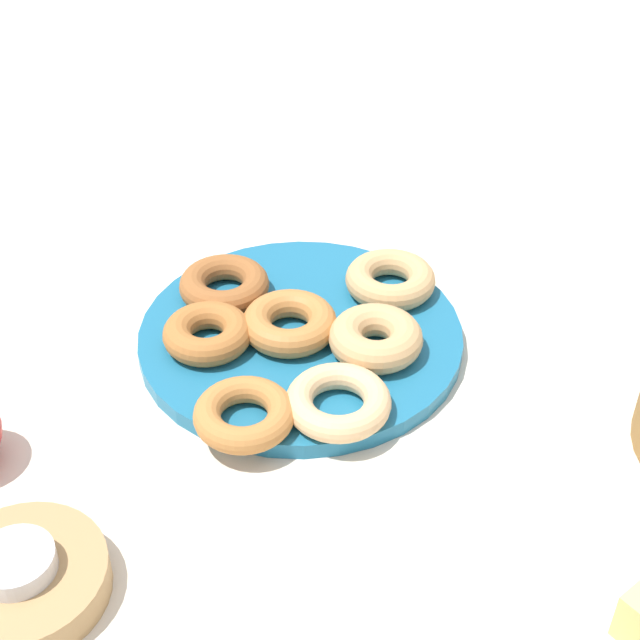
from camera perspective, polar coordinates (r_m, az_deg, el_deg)
ground_plane at (r=0.85m, az=-1.18°, el=-1.39°), size 2.40×2.40×0.00m
donut_plate at (r=0.84m, az=-1.19°, el=-1.00°), size 0.29×0.29×0.01m
donut_0 at (r=0.83m, az=-1.87°, el=-0.19°), size 0.12×0.12×0.03m
donut_1 at (r=0.88m, az=4.49°, el=2.39°), size 0.12×0.12×0.03m
donut_2 at (r=0.81m, az=3.45°, el=-1.12°), size 0.11×0.11×0.03m
donut_3 at (r=0.74m, az=-4.68°, el=-5.80°), size 0.11×0.11×0.02m
donut_4 at (r=0.75m, az=1.13°, el=-5.05°), size 0.11×0.11×0.02m
donut_5 at (r=0.82m, az=-6.94°, el=-0.82°), size 0.09×0.09×0.03m
donut_6 at (r=0.88m, az=-5.90°, el=2.16°), size 0.12×0.12×0.03m
candle_holder at (r=0.68m, az=-17.86°, el=-15.03°), size 0.12×0.12×0.02m
tealight at (r=0.67m, az=-18.19°, el=-13.98°), size 0.05×0.05×0.01m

